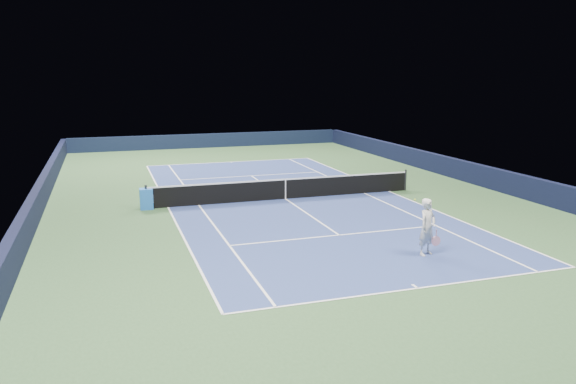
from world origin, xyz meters
name	(u,v)px	position (x,y,z in m)	size (l,w,h in m)	color
ground	(285,199)	(0.00, 0.00, 0.00)	(40.00, 40.00, 0.00)	#2E4E2A
wall_far	(209,141)	(0.00, 19.82, 0.55)	(22.00, 0.35, 1.10)	black
wall_right	(479,175)	(10.82, 0.00, 0.55)	(0.35, 40.00, 1.10)	black
wall_left	(36,204)	(-10.82, 0.00, 0.55)	(0.35, 40.00, 1.10)	black
court_surface	(285,199)	(0.00, 0.00, 0.00)	(10.97, 23.77, 0.01)	navy
baseline_far	(231,162)	(0.00, 11.88, 0.01)	(10.97, 0.08, 0.00)	white
baseline_near	(418,288)	(0.00, -11.88, 0.01)	(10.97, 0.08, 0.00)	white
sideline_doubles_right	(389,191)	(5.49, 0.00, 0.01)	(0.08, 23.77, 0.00)	white
sideline_doubles_left	(168,207)	(-5.49, 0.00, 0.01)	(0.08, 23.77, 0.00)	white
sideline_singles_right	(364,193)	(4.12, 0.00, 0.01)	(0.08, 23.77, 0.00)	white
sideline_singles_left	(199,205)	(-4.12, 0.00, 0.01)	(0.08, 23.77, 0.00)	white
service_line_far	(251,176)	(0.00, 6.40, 0.01)	(8.23, 0.08, 0.00)	white
service_line_near	(339,235)	(0.00, -6.40, 0.01)	(8.23, 0.08, 0.00)	white
center_service_line	(285,199)	(0.00, 0.00, 0.01)	(0.08, 12.80, 0.00)	white
center_mark_far	(231,162)	(0.00, 11.73, 0.01)	(0.08, 0.30, 0.00)	white
center_mark_near	(415,286)	(0.00, -11.73, 0.01)	(0.08, 0.30, 0.00)	white
tennis_net	(285,189)	(0.00, 0.00, 0.50)	(12.90, 0.10, 1.07)	black
sponsor_cube	(146,199)	(-6.40, 0.01, 0.46)	(0.62, 0.52, 0.91)	blue
tennis_player	(427,227)	(1.80, -9.39, 0.94)	(0.89, 1.38, 1.88)	silver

